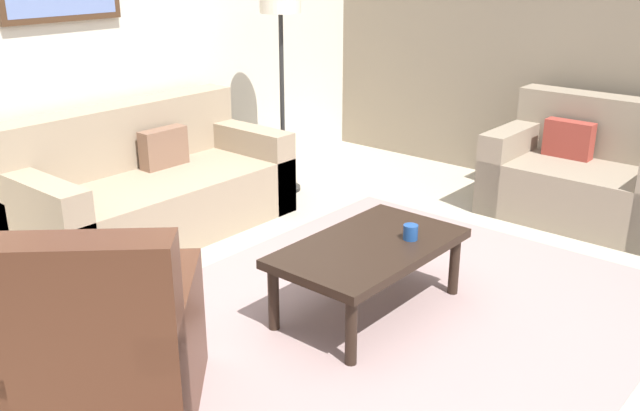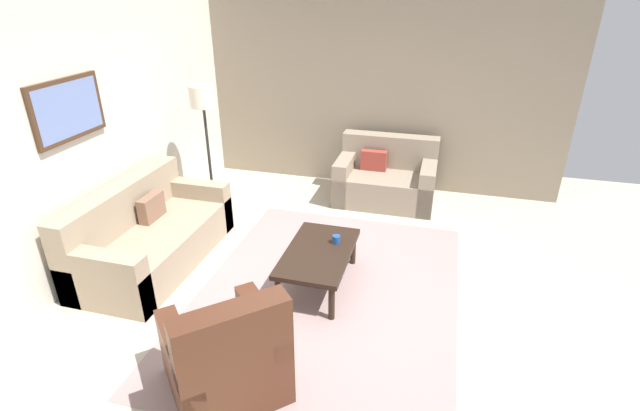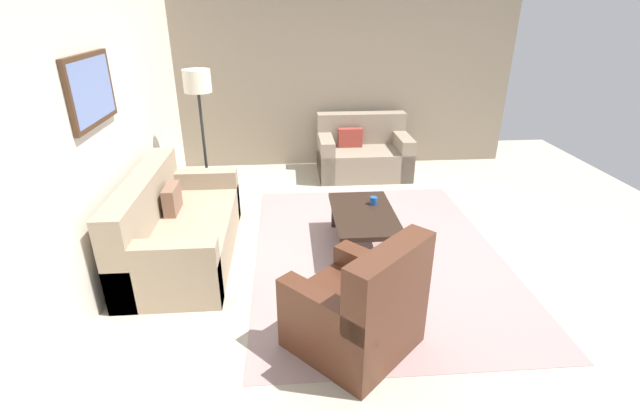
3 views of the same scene
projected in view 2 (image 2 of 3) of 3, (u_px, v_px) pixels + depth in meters
ground_plane at (327, 295)px, 4.68m from camera, size 8.00×8.00×0.00m
rear_partition at (77, 140)px, 4.68m from camera, size 6.00×0.12×2.80m
stone_feature_panel at (380, 92)px, 6.67m from camera, size 0.12×5.20×2.80m
area_rug at (327, 295)px, 4.68m from camera, size 3.40×2.53×0.01m
couch_main at (147, 237)px, 5.15m from camera, size 1.93×0.94×0.88m
couch_loveseat at (386, 179)px, 6.62m from camera, size 0.88×1.35×0.88m
armchair_leather at (227, 362)px, 3.45m from camera, size 1.13×1.13×0.95m
coffee_table at (318, 255)px, 4.69m from camera, size 1.10×0.64×0.41m
cup at (336, 239)px, 4.79m from camera, size 0.08×0.08×0.08m
lamp_standing at (204, 110)px, 5.72m from camera, size 0.32×0.32×1.71m
framed_artwork at (68, 109)px, 4.41m from camera, size 0.87×0.04×0.58m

